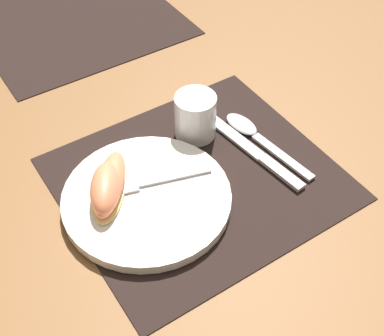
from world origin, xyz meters
name	(u,v)px	position (x,y,z in m)	size (l,w,h in m)	color
ground_plane	(198,179)	(0.00, 0.00, 0.00)	(3.00, 3.00, 0.00)	brown
placemat	(198,178)	(0.00, 0.00, 0.00)	(0.40, 0.36, 0.00)	black
placemat_far	(78,22)	(0.03, 0.51, 0.00)	(0.40, 0.36, 0.00)	black
plate	(146,198)	(-0.09, 0.00, 0.01)	(0.25, 0.25, 0.02)	white
juice_glass	(195,118)	(0.05, 0.08, 0.04)	(0.07, 0.07, 0.08)	silver
knife	(255,152)	(0.10, -0.01, 0.01)	(0.04, 0.21, 0.01)	#BCBCC1
spoon	(252,132)	(0.13, 0.03, 0.01)	(0.05, 0.19, 0.01)	#BCBCC1
fork	(143,183)	(-0.08, 0.02, 0.02)	(0.18, 0.07, 0.00)	#BCBCC1
citrus_wedge_0	(110,185)	(-0.13, 0.03, 0.03)	(0.11, 0.13, 0.03)	#F4DB84
citrus_wedge_1	(105,190)	(-0.14, 0.03, 0.04)	(0.09, 0.11, 0.04)	#F4DB84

